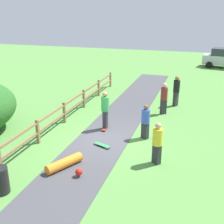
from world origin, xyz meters
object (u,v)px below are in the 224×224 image
Objects in this scene: skateboard_loose at (102,145)px; bystander_yellow at (157,141)px; skater_fallen at (65,164)px; bystander_maroon at (164,97)px; bystander_blue at (145,120)px; trash_bin at (0,180)px; skater_riding at (105,108)px; bystander_black at (176,89)px.

bystander_yellow is at bearing -15.00° from skateboard_loose.
bystander_maroon is at bearing 69.64° from skater_fallen.
skateboard_loose is at bearing 165.00° from bystander_yellow.
bystander_blue reaches higher than skater_fallen.
bystander_maroon is (3.93, 9.00, 0.55)m from trash_bin.
bystander_blue is (1.58, 1.43, 0.80)m from skateboard_loose.
bystander_maroon reaches higher than bystander_blue.
bystander_yellow reaches higher than bystander_blue.
bystander_yellow is (2.96, -2.53, -0.17)m from skater_riding.
trash_bin is at bearing -123.26° from bystander_blue.
skateboard_loose is at bearing 71.49° from skater_fallen.
bystander_black reaches higher than bystander_maroon.
skater_fallen is at bearing -110.36° from bystander_maroon.
trash_bin is 4.56m from skateboard_loose.
skater_fallen is 1.83× the size of skateboard_loose.
trash_bin reaches higher than skater_fallen.
skater_fallen is 7.54m from bystander_maroon.
skateboard_loose is at bearing -137.93° from bystander_blue.
bystander_black is at bearing 90.37° from bystander_yellow.
trash_bin is at bearing -123.88° from skater_fallen.
skater_riding reaches higher than bystander_blue.
skater_riding is 2.18m from skateboard_loose.
skateboard_loose is 2.68m from bystander_yellow.
bystander_black is at bearing 58.49° from skater_riding.
bystander_blue is at bearing 112.89° from bystander_yellow.
bystander_black reaches higher than bystander_yellow.
bystander_yellow is at bearing 37.25° from trash_bin.
bystander_maroon reaches higher than skateboard_loose.
bystander_maroon is at bearing -106.71° from bystander_black.
bystander_black is at bearing 70.33° from skater_fallen.
bystander_maroon is 5.62m from bystander_yellow.
skater_riding is 1.02× the size of bystander_black.
skater_riding reaches higher than trash_bin.
skateboard_loose is 0.44× the size of bystander_black.
skater_riding is at bearing 104.96° from skateboard_loose.
bystander_yellow is 7.27m from bystander_black.
skater_fallen is 4.26m from bystander_blue.
bystander_blue is at bearing 56.74° from trash_bin.
skater_fallen is 0.80× the size of bystander_black.
bystander_yellow is at bearing -67.11° from bystander_blue.
skater_fallen is 0.83× the size of bystander_maroon.
skateboard_loose is at bearing -110.03° from bystander_black.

